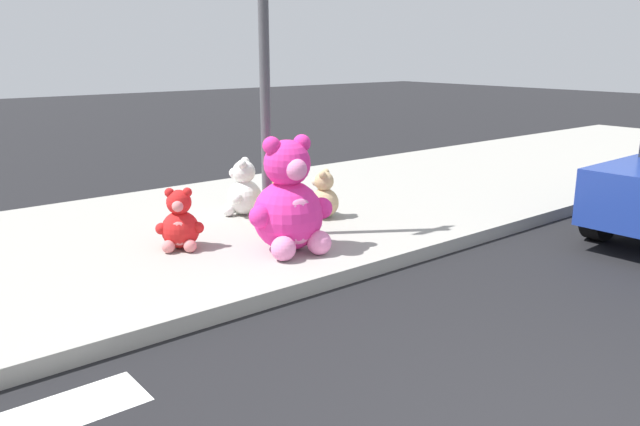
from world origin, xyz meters
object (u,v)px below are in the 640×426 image
(plush_white, at_px, (243,192))
(plush_red, at_px, (180,225))
(plush_tan, at_px, (323,198))
(sign_pole, at_px, (265,79))
(plush_pink_large, at_px, (289,206))
(plush_brown, at_px, (277,202))

(plush_white, height_order, plush_red, plush_white)
(plush_tan, relative_size, plush_white, 0.84)
(sign_pole, xyz_separation_m, plush_red, (-0.97, 0.17, -1.44))
(plush_pink_large, relative_size, plush_brown, 2.30)
(plush_white, bearing_deg, plush_pink_large, -104.82)
(plush_pink_large, height_order, plush_brown, plush_pink_large)
(sign_pole, xyz_separation_m, plush_pink_large, (-0.13, -0.58, -1.23))
(plush_tan, xyz_separation_m, plush_brown, (-0.48, 0.28, -0.03))
(plush_brown, distance_m, plush_red, 1.48)
(plush_tan, relative_size, plush_brown, 1.16)
(plush_pink_large, height_order, plush_tan, plush_pink_large)
(plush_tan, bearing_deg, plush_pink_large, -143.64)
(plush_pink_large, bearing_deg, plush_tan, 36.36)
(plush_tan, relative_size, plush_red, 0.93)
(plush_pink_large, distance_m, plush_white, 1.60)
(plush_tan, height_order, plush_brown, plush_tan)
(sign_pole, bearing_deg, plush_brown, 46.35)
(plush_tan, xyz_separation_m, plush_red, (-1.92, -0.04, 0.02))
(plush_white, xyz_separation_m, plush_brown, (0.20, -0.45, -0.08))
(sign_pole, xyz_separation_m, plush_white, (0.27, 0.95, -1.42))
(plush_pink_large, bearing_deg, plush_white, 75.18)
(plush_pink_large, bearing_deg, plush_red, 137.97)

